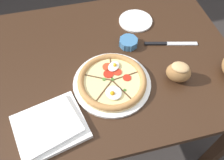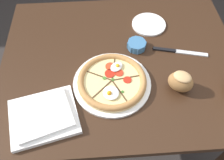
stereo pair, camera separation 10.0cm
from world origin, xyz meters
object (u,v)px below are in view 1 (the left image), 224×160
Objects in this scene: pizza at (112,81)px; bread_piece_mid at (179,72)px; knife_main at (170,44)px; side_saucer at (136,21)px; napkin_folded at (50,126)px; dining_table at (116,72)px; ramekin_bowl at (128,42)px.

bread_piece_mid is at bearing -8.11° from pizza.
knife_main is 0.23m from side_saucer.
bread_piece_mid is at bearing 10.42° from napkin_folded.
bread_piece_mid is 0.51× the size of knife_main.
dining_table is 11.92× the size of ramekin_bowl.
pizza reaches higher than napkin_folded.
side_saucer is at bearing 133.65° from knife_main.
side_saucer is (0.09, 0.16, -0.01)m from ramekin_bowl.
dining_table is 0.17m from ramekin_bowl.
ramekin_bowl is at bearing 40.85° from dining_table.
dining_table is 0.20m from pizza.
bread_piece_mid is 0.41m from side_saucer.
dining_table is 3.71× the size of napkin_folded.
side_saucer reaches higher than dining_table.
ramekin_bowl is 0.18m from side_saucer.
knife_main is (0.28, 0.02, 0.11)m from dining_table.
ramekin_bowl is (0.08, 0.07, 0.13)m from dining_table.
ramekin_bowl reaches higher than side_saucer.
ramekin_bowl reaches higher than knife_main.
knife_main is at bearing 25.92° from pizza.
bread_piece_mid is at bearing -58.91° from ramekin_bowl.
pizza is 1.31× the size of knife_main.
pizza is at bearing -122.82° from ramekin_bowl.
pizza reaches higher than ramekin_bowl.
pizza is (-0.05, -0.14, 0.13)m from dining_table.
pizza is at bearing -140.44° from knife_main.
bread_piece_mid is at bearing -81.10° from side_saucer.
ramekin_bowl is at bearing 57.18° from pizza.
dining_table is 6.36× the size of side_saucer.
ramekin_bowl is at bearing 40.37° from napkin_folded.
pizza reaches higher than knife_main.
pizza is at bearing -121.05° from side_saucer.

